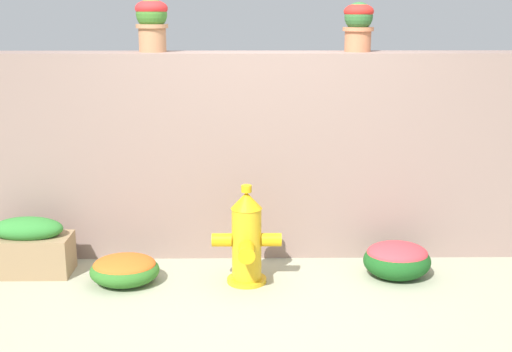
{
  "coord_description": "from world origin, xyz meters",
  "views": [
    {
      "loc": [
        -0.1,
        -4.25,
        1.99
      ],
      "look_at": [
        -0.03,
        0.94,
        0.7
      ],
      "focal_mm": 47.25,
      "sensor_mm": 36.0,
      "label": 1
    }
  ],
  "objects_px": {
    "potted_plant_1": "(152,20)",
    "planter_box": "(29,247)",
    "fire_hydrant": "(247,240)",
    "potted_plant_2": "(358,23)",
    "flower_bush_left": "(397,259)",
    "flower_bush_right": "(125,269)"
  },
  "relations": [
    {
      "from": "potted_plant_1",
      "to": "fire_hydrant",
      "type": "bearing_deg",
      "value": -43.54
    },
    {
      "from": "potted_plant_1",
      "to": "fire_hydrant",
      "type": "xyz_separation_m",
      "value": [
        0.74,
        -0.7,
        -1.57
      ]
    },
    {
      "from": "potted_plant_1",
      "to": "potted_plant_2",
      "type": "distance_m",
      "value": 1.62
    },
    {
      "from": "potted_plant_2",
      "to": "flower_bush_right",
      "type": "xyz_separation_m",
      "value": [
        -1.79,
        -0.71,
        -1.77
      ]
    },
    {
      "from": "flower_bush_left",
      "to": "flower_bush_right",
      "type": "distance_m",
      "value": 2.06
    },
    {
      "from": "planter_box",
      "to": "fire_hydrant",
      "type": "bearing_deg",
      "value": -6.78
    },
    {
      "from": "fire_hydrant",
      "to": "flower_bush_left",
      "type": "bearing_deg",
      "value": 5.27
    },
    {
      "from": "fire_hydrant",
      "to": "flower_bush_left",
      "type": "relative_size",
      "value": 1.46
    },
    {
      "from": "fire_hydrant",
      "to": "planter_box",
      "type": "xyz_separation_m",
      "value": [
        -1.67,
        0.2,
        -0.12
      ]
    },
    {
      "from": "potted_plant_1",
      "to": "flower_bush_left",
      "type": "bearing_deg",
      "value": -17.51
    },
    {
      "from": "potted_plant_2",
      "to": "planter_box",
      "type": "bearing_deg",
      "value": -168.67
    },
    {
      "from": "potted_plant_1",
      "to": "fire_hydrant",
      "type": "distance_m",
      "value": 1.87
    },
    {
      "from": "potted_plant_2",
      "to": "planter_box",
      "type": "height_order",
      "value": "potted_plant_2"
    },
    {
      "from": "flower_bush_left",
      "to": "planter_box",
      "type": "relative_size",
      "value": 0.8
    },
    {
      "from": "flower_bush_left",
      "to": "flower_bush_right",
      "type": "relative_size",
      "value": 0.99
    },
    {
      "from": "potted_plant_2",
      "to": "fire_hydrant",
      "type": "height_order",
      "value": "potted_plant_2"
    },
    {
      "from": "fire_hydrant",
      "to": "flower_bush_right",
      "type": "relative_size",
      "value": 1.45
    },
    {
      "from": "fire_hydrant",
      "to": "flower_bush_left",
      "type": "height_order",
      "value": "fire_hydrant"
    },
    {
      "from": "flower_bush_left",
      "to": "potted_plant_1",
      "type": "bearing_deg",
      "value": 162.49
    },
    {
      "from": "potted_plant_2",
      "to": "planter_box",
      "type": "distance_m",
      "value": 3.1
    },
    {
      "from": "potted_plant_1",
      "to": "planter_box",
      "type": "xyz_separation_m",
      "value": [
        -0.94,
        -0.5,
        -1.69
      ]
    },
    {
      "from": "flower_bush_left",
      "to": "planter_box",
      "type": "distance_m",
      "value": 2.82
    }
  ]
}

